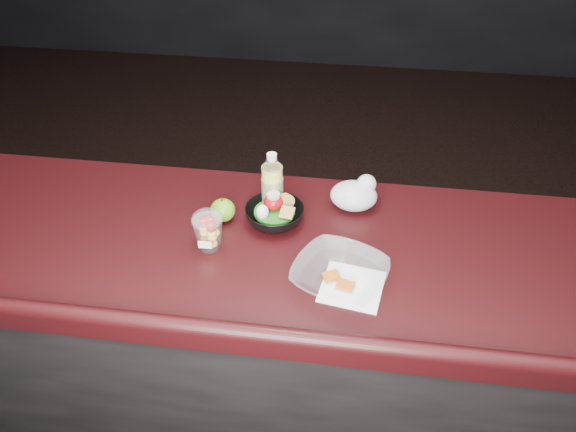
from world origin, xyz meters
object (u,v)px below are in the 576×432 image
Objects in this scene: fruit_cup at (208,229)px; green_apple at (223,210)px; snack_bowl at (274,214)px; takeout_bowl at (340,275)px; lemonade_bottle at (272,187)px.

green_apple is (0.01, 0.13, -0.03)m from fruit_cup.
fruit_cup is 0.22m from snack_bowl.
takeout_bowl is (0.37, -0.23, -0.01)m from green_apple.
lemonade_bottle is 2.53× the size of green_apple.
lemonade_bottle reaches higher than green_apple.
lemonade_bottle is 0.38m from takeout_bowl.
green_apple is 0.16m from snack_bowl.
snack_bowl is 0.32m from takeout_bowl.
fruit_cup is 0.40m from takeout_bowl.
fruit_cup is 0.53× the size of snack_bowl.
green_apple is 0.44m from takeout_bowl.
lemonade_bottle is 0.86× the size of snack_bowl.
green_apple is 0.34× the size of snack_bowl.
fruit_cup is at bearing -94.73° from green_apple.
lemonade_bottle is 0.64× the size of takeout_bowl.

